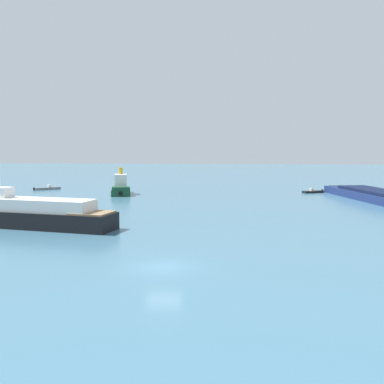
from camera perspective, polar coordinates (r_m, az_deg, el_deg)
The scene contains 5 objects.
ground_plane at distance 30.13m, azimuth -3.88°, elevation -10.07°, with size 400.00×400.00×0.00m, color teal.
white_riverboat at distance 48.38m, azimuth -22.06°, elevation -2.68°, with size 21.34×7.69×5.55m.
small_motorboat at distance 90.25m, azimuth -19.02°, elevation 0.48°, with size 4.75×4.17×0.98m.
tugboat at distance 77.44m, azimuth -9.62°, elevation 0.59°, with size 5.21×8.82×4.83m.
fishing_skiff at distance 82.28m, azimuth 16.08°, elevation 0.05°, with size 4.25×2.90×0.87m.
Camera 1 is at (4.54, -28.61, 8.29)m, focal length 39.34 mm.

